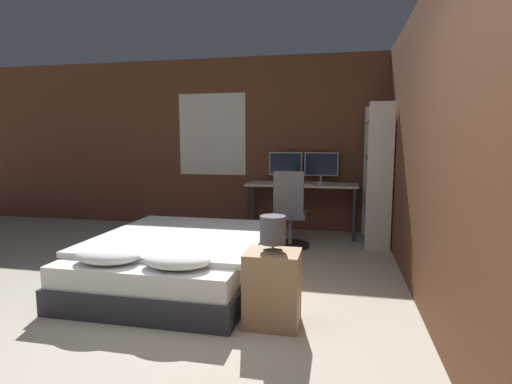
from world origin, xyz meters
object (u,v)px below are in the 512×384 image
Objects in this scene: bed at (179,259)px; nightstand at (273,288)px; office_chair at (290,218)px; monitor_left at (285,165)px; keyboard at (301,184)px; bedside_lamp at (273,230)px; monitor_right at (321,165)px; computer_mouse at (320,184)px; bookshelf at (378,169)px; desk at (302,190)px.

bed is 1.30m from nightstand.
bed is 1.77m from office_chair.
monitor_left reaches higher than keyboard.
monitor_right reaches higher than bedside_lamp.
monitor_right is 0.45m from computer_mouse.
monitor_right is 1.21m from office_chair.
bookshelf is at bearing -22.47° from monitor_left.
nightstand is at bearing -83.86° from monitor_left.
bookshelf is (0.97, 2.66, 0.74)m from nightstand.
bookshelf reaches higher than keyboard.
computer_mouse is 0.07× the size of office_chair.
office_chair is (-0.08, -0.77, -0.28)m from desk.
computer_mouse is (1.27, 2.09, 0.56)m from bed.
keyboard is (-0.07, 2.82, 0.04)m from bedside_lamp.
monitor_left is 0.54m from monitor_right.
monitor_right is 0.49× the size of office_chair.
keyboard is at bearing 180.00° from computer_mouse.
bookshelf reaches higher than bedside_lamp.
bed is 2.69m from monitor_left.
nightstand is 2.93m from bookshelf.
keyboard is at bearing -90.00° from desk.
bedside_lamp is 3.23m from monitor_left.
nightstand is (1.07, -0.74, 0.06)m from bed.
nightstand is 2.88m from computer_mouse.
monitor_right is at bearing 34.94° from desk.
bookshelf reaches higher than desk.
desk is (-0.07, 3.01, 0.39)m from nightstand.
desk is 0.49m from monitor_right.
bedside_lamp is 3.22m from monitor_right.
bookshelf reaches higher than bed.
computer_mouse is 0.04× the size of bookshelf.
desk is at bearing 145.64° from computer_mouse.
nightstand is at bearing -110.13° from bookshelf.
bed is 1.39m from bedside_lamp.
bookshelf is (0.77, -0.55, -0.00)m from monitor_right.
bedside_lamp is 2.83m from computer_mouse.
nightstand is 2.25m from office_chair.
bed is 2.00× the size of office_chair.
office_chair reaches higher than computer_mouse.
monitor_left reaches higher than office_chair.
monitor_right is at bearing 144.85° from bookshelf.
office_chair is at bearing -121.03° from computer_mouse.
desk is at bearing -145.06° from monitor_right.
monitor_left is at bearing 125.84° from keyboard.
computer_mouse is at bearing 85.94° from bedside_lamp.
office_chair is (-0.15, 2.24, -0.34)m from bedside_lamp.
nightstand is at bearing 0.00° from bedside_lamp.
bedside_lamp reaches higher than desk.
computer_mouse is (0.20, 2.82, 0.05)m from bedside_lamp.
bed is 1.08× the size of bookshelf.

